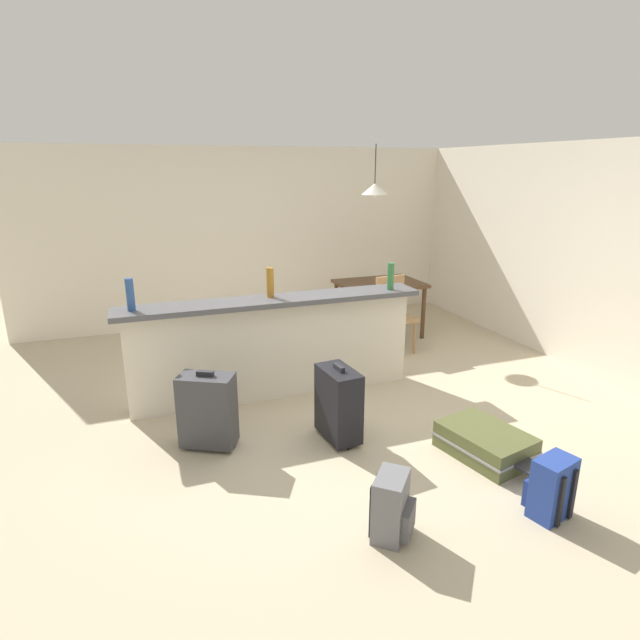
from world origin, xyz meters
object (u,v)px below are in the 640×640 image
at_px(bottle_blue, 130,295).
at_px(backpack_blue, 551,488).
at_px(dining_table, 379,289).
at_px(suitcase_upright_black, 338,403).
at_px(bottle_amber, 270,282).
at_px(dining_chair_near_partition, 393,310).
at_px(bottle_green, 391,276).
at_px(backpack_grey, 392,507).
at_px(suitcase_upright_charcoal, 208,410).
at_px(pendant_lamp, 375,189).
at_px(suitcase_flat_olive, 485,443).

xyz_separation_m(bottle_blue, backpack_blue, (2.49, -2.43, -0.95)).
relative_size(dining_table, suitcase_upright_black, 1.64).
xyz_separation_m(bottle_amber, dining_chair_near_partition, (1.75, 0.75, -0.64)).
xyz_separation_m(bottle_green, dining_chair_near_partition, (0.51, 0.86, -0.63)).
bearing_deg(backpack_grey, bottle_amber, 93.62).
relative_size(bottle_green, backpack_grey, 0.66).
xyz_separation_m(bottle_amber, suitcase_upright_charcoal, (-0.77, -0.85, -0.82)).
bearing_deg(backpack_blue, pendant_lamp, 81.89).
height_order(dining_table, suitcase_upright_charcoal, dining_table).
distance_m(pendant_lamp, suitcase_flat_olive, 3.70).
distance_m(dining_table, suitcase_flat_olive, 3.18).
relative_size(dining_chair_near_partition, backpack_blue, 2.21).
height_order(dining_table, backpack_grey, dining_table).
relative_size(bottle_green, suitcase_upright_black, 0.41).
xyz_separation_m(bottle_amber, bottle_green, (1.24, -0.11, -0.01)).
xyz_separation_m(backpack_blue, suitcase_upright_black, (-0.94, 1.40, 0.13)).
bearing_deg(backpack_blue, bottle_green, 89.56).
xyz_separation_m(pendant_lamp, suitcase_flat_olive, (-0.49, -3.17, -1.84)).
distance_m(dining_table, suitcase_upright_black, 2.92).
xyz_separation_m(bottle_green, pendant_lamp, (0.54, 1.55, 0.80)).
bearing_deg(bottle_green, suitcase_upright_charcoal, -159.89).
height_order(suitcase_upright_charcoal, backpack_grey, suitcase_upright_charcoal).
xyz_separation_m(bottle_amber, backpack_blue, (1.22, -2.49, -0.95)).
distance_m(pendant_lamp, suitcase_upright_charcoal, 3.79).
bearing_deg(dining_chair_near_partition, dining_table, 80.64).
relative_size(suitcase_upright_charcoal, suitcase_upright_black, 1.00).
xyz_separation_m(bottle_blue, suitcase_flat_olive, (2.56, -1.67, -1.04)).
relative_size(bottle_green, dining_chair_near_partition, 0.30).
bearing_deg(dining_chair_near_partition, bottle_amber, -156.94).
height_order(dining_chair_near_partition, backpack_blue, dining_chair_near_partition).
xyz_separation_m(dining_table, backpack_grey, (-1.70, -3.66, -0.44)).
relative_size(bottle_blue, pendant_lamp, 0.43).
distance_m(pendant_lamp, suitcase_upright_black, 3.36).
bearing_deg(bottle_amber, suitcase_upright_black, -75.70).
height_order(pendant_lamp, backpack_blue, pendant_lamp).
bearing_deg(suitcase_upright_charcoal, bottle_blue, 122.72).
relative_size(pendant_lamp, suitcase_upright_charcoal, 0.99).
height_order(suitcase_flat_olive, suitcase_upright_black, suitcase_upright_black).
relative_size(bottle_green, dining_table, 0.25).
height_order(suitcase_flat_olive, backpack_grey, backpack_grey).
distance_m(bottle_green, backpack_grey, 2.63).
bearing_deg(pendant_lamp, suitcase_upright_black, -120.71).
distance_m(suitcase_upright_charcoal, backpack_grey, 1.73).
distance_m(bottle_blue, suitcase_flat_olive, 3.23).
height_order(bottle_green, backpack_grey, bottle_green).
height_order(bottle_green, suitcase_flat_olive, bottle_green).
bearing_deg(suitcase_upright_black, backpack_blue, -56.04).
distance_m(bottle_blue, pendant_lamp, 3.49).
relative_size(bottle_amber, dining_table, 0.26).
height_order(pendant_lamp, suitcase_flat_olive, pendant_lamp).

